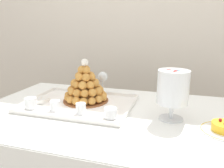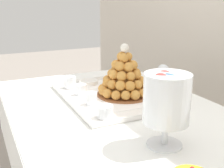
{
  "view_description": "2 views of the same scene",
  "coord_description": "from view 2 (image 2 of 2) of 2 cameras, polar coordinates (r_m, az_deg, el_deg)",
  "views": [
    {
      "loc": [
        0.27,
        -1.04,
        1.18
      ],
      "look_at": [
        -0.05,
        -0.0,
        0.9
      ],
      "focal_mm": 35.56,
      "sensor_mm": 36.0,
      "label": 1
    },
    {
      "loc": [
        0.94,
        -0.52,
        1.21
      ],
      "look_at": [
        -0.16,
        0.0,
        0.85
      ],
      "focal_mm": 46.73,
      "sensor_mm": 36.0,
      "label": 2
    }
  ],
  "objects": [
    {
      "name": "dessert_cup_mid_left",
      "position": [
        1.41,
        -6.08,
        -1.17
      ],
      "size": [
        0.05,
        0.05,
        0.05
      ],
      "color": "silver",
      "rests_on": "serving_tray"
    },
    {
      "name": "buffet_table",
      "position": [
        1.21,
        3.32,
        -10.49
      ],
      "size": [
        1.55,
        0.88,
        0.75
      ],
      "color": "brown",
      "rests_on": "ground_plane"
    },
    {
      "name": "croquembouche",
      "position": [
        1.38,
        2.39,
        1.51
      ],
      "size": [
        0.26,
        0.26,
        0.25
      ],
      "color": "brown",
      "rests_on": "serving_tray"
    },
    {
      "name": "wine_glass",
      "position": [
        1.45,
        9.96,
        2.26
      ],
      "size": [
        0.07,
        0.07,
        0.15
      ],
      "color": "silver",
      "rests_on": "buffet_table"
    },
    {
      "name": "dessert_cup_left",
      "position": [
        1.53,
        -8.26,
        0.29
      ],
      "size": [
        0.06,
        0.06,
        0.06
      ],
      "color": "silver",
      "rests_on": "serving_tray"
    },
    {
      "name": "dessert_cup_mid_right",
      "position": [
        1.14,
        -1.35,
        -5.48
      ],
      "size": [
        0.06,
        0.06,
        0.05
      ],
      "color": "silver",
      "rests_on": "serving_tray"
    },
    {
      "name": "macaron_goblet",
      "position": [
        0.92,
        10.63,
        -3.07
      ],
      "size": [
        0.15,
        0.15,
        0.25
      ],
      "color": "white",
      "rests_on": "buffet_table"
    },
    {
      "name": "creme_brulee_ramekin",
      "position": [
        1.59,
        -4.57,
        0.41
      ],
      "size": [
        0.1,
        0.1,
        0.02
      ],
      "color": "white",
      "rests_on": "serving_tray"
    },
    {
      "name": "serving_tray",
      "position": [
        1.4,
        0.03,
        -2.4
      ],
      "size": [
        0.6,
        0.45,
        0.02
      ],
      "color": "white",
      "rests_on": "buffet_table"
    },
    {
      "name": "dessert_cup_centre",
      "position": [
        1.28,
        -4.04,
        -2.94
      ],
      "size": [
        0.05,
        0.05,
        0.06
      ],
      "color": "silver",
      "rests_on": "serving_tray"
    }
  ]
}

